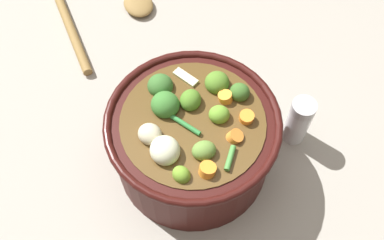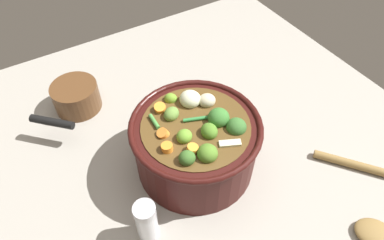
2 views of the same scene
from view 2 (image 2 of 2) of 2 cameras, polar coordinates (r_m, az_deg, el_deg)
ground_plane at (r=0.76m, az=0.53°, el=-7.18°), size 1.10×1.10×0.00m
cooking_pot at (r=0.70m, az=0.60°, el=-3.93°), size 0.26×0.26×0.15m
wooden_spoon at (r=0.79m, az=28.17°, el=-11.73°), size 0.25×0.25×0.02m
salt_shaker at (r=0.64m, az=-7.53°, el=-16.29°), size 0.04×0.04×0.10m
small_saucepan at (r=0.89m, az=-18.74°, el=3.54°), size 0.17×0.17×0.07m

